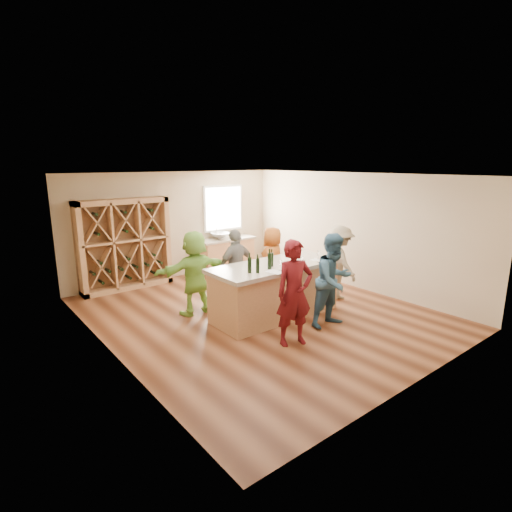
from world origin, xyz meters
TOP-DOWN VIEW (x-y plane):
  - floor at (0.00, 0.00)m, footprint 6.00×7.00m
  - ceiling at (0.00, 0.00)m, footprint 6.00×7.00m
  - wall_back at (0.00, 3.55)m, footprint 6.00×0.10m
  - wall_front at (0.00, -3.55)m, footprint 6.00×0.10m
  - wall_left at (-3.05, 0.00)m, footprint 0.10×7.00m
  - wall_right at (3.05, 0.00)m, footprint 0.10×7.00m
  - window_frame at (1.50, 3.47)m, footprint 1.30×0.06m
  - window_pane at (1.50, 3.44)m, footprint 1.18×0.01m
  - wine_rack at (-1.50, 3.27)m, footprint 2.20×0.45m
  - back_counter_base at (1.40, 3.20)m, footprint 1.60×0.58m
  - back_counter_top at (1.40, 3.20)m, footprint 1.70×0.62m
  - sink at (1.20, 3.20)m, footprint 0.54×0.54m
  - faucet at (1.20, 3.38)m, footprint 0.02×0.02m
  - tasting_counter_base at (0.18, -0.33)m, footprint 2.60×1.00m
  - tasting_counter_top at (0.18, -0.33)m, footprint 2.72×1.12m
  - wine_bottle_a at (-0.63, -0.53)m, footprint 0.08×0.08m
  - wine_bottle_b at (-0.52, -0.63)m, footprint 0.08×0.08m
  - wine_bottle_d at (-0.18, -0.56)m, footprint 0.09×0.09m
  - wine_bottle_e at (-0.02, -0.44)m, footprint 0.07×0.07m
  - wine_glass_a at (-0.09, -0.76)m, footprint 0.09×0.09m
  - wine_glass_b at (0.42, -0.80)m, footprint 0.08×0.08m
  - wine_glass_c at (0.93, -0.76)m, footprint 0.09×0.09m
  - wine_glass_d at (0.57, -0.49)m, footprint 0.07×0.07m
  - wine_glass_e at (1.12, -0.60)m, footprint 0.07×0.07m
  - tasting_menu_a at (-0.23, -0.78)m, footprint 0.28×0.34m
  - tasting_menu_b at (0.44, -0.71)m, footprint 0.28×0.32m
  - tasting_menu_c at (1.05, -0.67)m, footprint 0.26×0.32m
  - person_near_left at (-0.43, -1.50)m, footprint 0.77×0.65m
  - person_near_right at (0.68, -1.39)m, footprint 0.88×0.50m
  - person_server at (2.03, -0.41)m, footprint 0.79×1.18m
  - person_far_mid at (-0.06, 0.69)m, footprint 1.02×0.59m
  - person_far_right at (1.04, 0.77)m, footprint 0.92×0.83m
  - person_far_left at (-1.02, 0.78)m, footprint 1.61×0.60m

SIDE VIEW (x-z plane):
  - floor at x=0.00m, z-range -0.10..0.00m
  - back_counter_base at x=1.40m, z-range 0.00..0.86m
  - tasting_counter_base at x=0.18m, z-range 0.00..1.00m
  - person_far_right at x=1.04m, z-range 0.00..1.59m
  - person_far_mid at x=-0.06m, z-range 0.00..1.66m
  - person_server at x=2.03m, z-range 0.00..1.67m
  - person_far_left at x=-1.02m, z-range 0.00..1.73m
  - back_counter_top at x=1.40m, z-range 0.86..0.92m
  - person_near_right at x=0.68m, z-range 0.00..1.78m
  - person_near_left at x=-0.43m, z-range 0.00..1.81m
  - sink at x=1.20m, z-range 0.92..1.11m
  - tasting_counter_top at x=0.18m, z-range 1.00..1.08m
  - faucet at x=1.20m, z-range 0.92..1.22m
  - tasting_menu_a at x=-0.23m, z-range 1.08..1.08m
  - tasting_menu_b at x=0.44m, z-range 1.08..1.08m
  - tasting_menu_c at x=1.05m, z-range 1.08..1.08m
  - wine_rack at x=-1.50m, z-range 0.00..2.20m
  - wine_glass_e at x=1.12m, z-range 1.08..1.25m
  - wine_glass_d at x=0.57m, z-range 1.08..1.26m
  - wine_glass_a at x=-0.09m, z-range 1.08..1.26m
  - wine_glass_c at x=0.93m, z-range 1.08..1.27m
  - wine_glass_b at x=0.42m, z-range 1.08..1.28m
  - wine_bottle_b at x=-0.52m, z-range 1.08..1.35m
  - wine_bottle_e at x=-0.02m, z-range 1.08..1.35m
  - wine_bottle_a at x=-0.63m, z-range 1.08..1.37m
  - wine_bottle_d at x=-0.18m, z-range 1.08..1.39m
  - wall_back at x=0.00m, z-range 0.00..2.80m
  - wall_front at x=0.00m, z-range 0.00..2.80m
  - wall_left at x=-3.05m, z-range 0.00..2.80m
  - wall_right at x=3.05m, z-range 0.00..2.80m
  - window_frame at x=1.50m, z-range 1.10..2.40m
  - window_pane at x=1.50m, z-range 1.16..2.34m
  - ceiling at x=0.00m, z-range 2.80..2.90m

